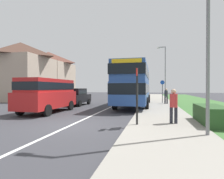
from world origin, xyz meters
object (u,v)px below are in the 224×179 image
(double_decker_bus, at_px, (134,83))
(bus_stop_sign, at_px, (137,92))
(pedestrian_at_stop, at_px, (174,104))
(street_lamp_mid, at_px, (164,70))
(pedestrian_walking_away, at_px, (166,95))
(cycle_route_sign, at_px, (162,91))
(parked_van_red, at_px, (48,93))
(street_lamp_near, at_px, (205,10))
(parked_car_black, at_px, (76,96))

(double_decker_bus, xyz_separation_m, bus_stop_sign, (1.04, -9.00, -0.60))
(pedestrian_at_stop, distance_m, street_lamp_mid, 17.97)
(street_lamp_mid, bearing_deg, pedestrian_at_stop, -92.07)
(pedestrian_walking_away, bearing_deg, double_decker_bus, -145.15)
(double_decker_bus, distance_m, street_lamp_mid, 10.04)
(double_decker_bus, xyz_separation_m, pedestrian_walking_away, (3.01, 2.09, -1.17))
(pedestrian_at_stop, bearing_deg, cycle_route_sign, 89.65)
(parked_van_red, height_order, bus_stop_sign, bus_stop_sign)
(double_decker_bus, bearing_deg, pedestrian_at_stop, -72.66)
(cycle_route_sign, bearing_deg, street_lamp_near, -86.85)
(double_decker_bus, relative_size, cycle_route_sign, 4.07)
(double_decker_bus, relative_size, street_lamp_near, 1.35)
(pedestrian_walking_away, xyz_separation_m, bus_stop_sign, (-1.97, -11.09, 0.56))
(double_decker_bus, height_order, street_lamp_near, street_lamp_near)
(cycle_route_sign, relative_size, street_lamp_mid, 0.34)
(pedestrian_walking_away, height_order, street_lamp_mid, street_lamp_mid)
(double_decker_bus, relative_size, bus_stop_sign, 3.95)
(parked_car_black, bearing_deg, street_lamp_mid, 46.96)
(parked_van_red, relative_size, pedestrian_at_stop, 3.05)
(parked_van_red, xyz_separation_m, street_lamp_near, (8.88, -4.67, 2.98))
(parked_van_red, height_order, cycle_route_sign, cycle_route_sign)
(pedestrian_walking_away, bearing_deg, parked_van_red, -137.75)
(cycle_route_sign, bearing_deg, street_lamp_mid, 84.70)
(cycle_route_sign, xyz_separation_m, street_lamp_mid, (0.57, 6.11, 2.83))
(street_lamp_near, bearing_deg, street_lamp_mid, 90.50)
(pedestrian_at_stop, bearing_deg, bus_stop_sign, -159.41)
(double_decker_bus, distance_m, pedestrian_walking_away, 3.84)
(double_decker_bus, bearing_deg, cycle_route_sign, 49.35)
(parked_car_black, xyz_separation_m, pedestrian_at_stop, (8.30, -8.08, 0.07))
(street_lamp_near, bearing_deg, double_decker_bus, 108.50)
(parked_car_black, distance_m, cycle_route_sign, 9.07)
(cycle_route_sign, bearing_deg, pedestrian_at_stop, -90.35)
(double_decker_bus, height_order, cycle_route_sign, double_decker_bus)
(double_decker_bus, xyz_separation_m, parked_car_black, (-5.68, -0.32, -1.23))
(double_decker_bus, bearing_deg, pedestrian_walking_away, 34.85)
(double_decker_bus, xyz_separation_m, parked_van_red, (-5.44, -5.58, -0.77))
(pedestrian_at_stop, xyz_separation_m, street_lamp_near, (0.81, -1.85, 3.38))
(parked_car_black, relative_size, pedestrian_walking_away, 2.34)
(pedestrian_at_stop, xyz_separation_m, cycle_route_sign, (0.07, 11.54, 0.45))
(cycle_route_sign, bearing_deg, parked_car_black, -157.55)
(parked_car_black, xyz_separation_m, bus_stop_sign, (6.72, -8.68, 0.63))
(double_decker_bus, distance_m, parked_van_red, 7.84)
(double_decker_bus, distance_m, cycle_route_sign, 4.20)
(pedestrian_walking_away, bearing_deg, pedestrian_at_stop, -92.08)
(pedestrian_at_stop, xyz_separation_m, street_lamp_mid, (0.64, 17.66, 3.28))
(parked_car_black, relative_size, cycle_route_sign, 1.55)
(cycle_route_sign, height_order, street_lamp_near, street_lamp_near)
(double_decker_bus, relative_size, pedestrian_at_stop, 6.15)
(pedestrian_at_stop, xyz_separation_m, pedestrian_walking_away, (0.38, 10.50, 0.00))
(parked_car_black, xyz_separation_m, pedestrian_walking_away, (8.68, 2.41, 0.07))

